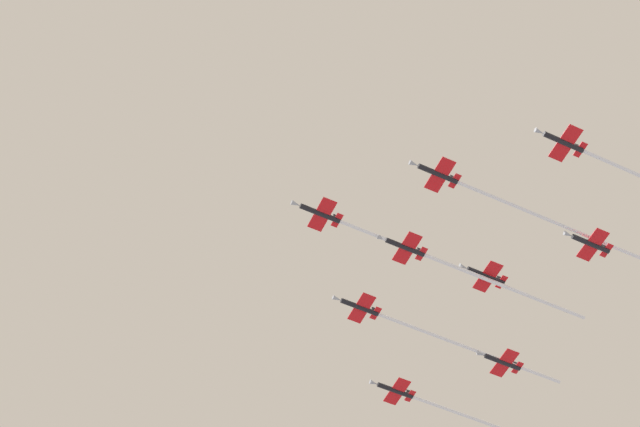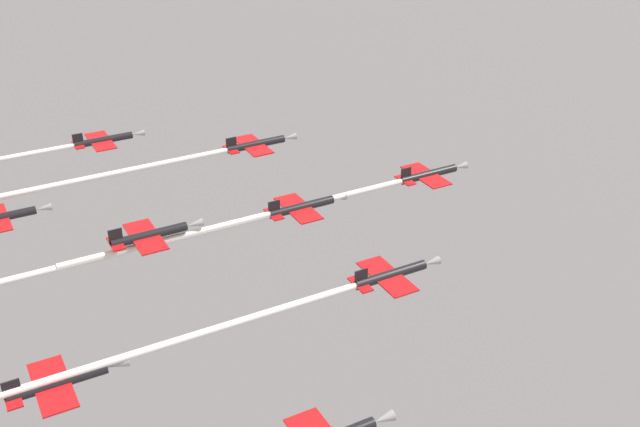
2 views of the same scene
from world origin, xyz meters
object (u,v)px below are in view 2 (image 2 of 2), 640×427
Objects in this scene: jet_port_outer at (201,232)px; jet_starboard_trail at (1,217)px; jet_port_inner at (131,170)px; jet_starboard_inner at (254,317)px; jet_lead at (327,200)px; jet_tail_end at (61,382)px; jet_port_trail at (151,235)px.

jet_starboard_trail is at bearing -131.42° from jet_port_outer.
jet_starboard_inner is at bearing 3.38° from jet_port_inner.
jet_port_outer is 24.91m from jet_starboard_trail.
jet_lead is 0.91× the size of jet_port_inner.
jet_lead reaches higher than jet_starboard_trail.
jet_starboard_trail is (-36.12, 9.49, -0.65)m from jet_starboard_inner.
jet_port_outer is at bearing -90.00° from jet_lead.
jet_port_inner reaches higher than jet_starboard_trail.
jet_starboard_trail is 32.93m from jet_tail_end.
jet_port_outer is (-10.78, -11.60, -0.14)m from jet_lead.
jet_starboard_trail is at bearing -115.51° from jet_lead.
jet_lead is at bearing 134.31° from jet_starboard_inner.
jet_starboard_inner is at bearing 15.16° from jet_port_trail.
jet_lead is 21.35m from jet_port_trail.
jet_starboard_inner is at bearing -3.58° from jet_port_outer.
jet_starboard_trail is (-10.68, -11.49, -2.62)m from jet_port_inner.
jet_starboard_inner is (0.58, -23.56, -0.67)m from jet_lead.
jet_port_inner reaches higher than jet_port_trail.
jet_port_inner is at bearing 171.32° from jet_port_trail.
jet_port_trail is (10.35, -13.05, -0.25)m from jet_port_inner.
jet_port_outer is 3.95× the size of jet_port_trail.
jet_port_inner is 1.08× the size of jet_starboard_inner.
jet_port_trail is 21.22m from jet_starboard_trail.
jet_tail_end is (-11.42, -36.48, -1.18)m from jet_lead.
jet_port_trail is at bearing -8.68° from jet_port_inner.
jet_port_outer is at bearing 48.58° from jet_starboard_trail.
jet_lead is 4.38× the size of jet_starboard_trail.
jet_port_inner is 33.04m from jet_starboard_inner.
jet_port_outer is (14.09, -9.02, -1.44)m from jet_port_inner.
jet_port_inner is 1.22× the size of jet_port_outer.
jet_port_inner reaches higher than jet_lead.
jet_port_outer is 3.95× the size of jet_starboard_trail.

